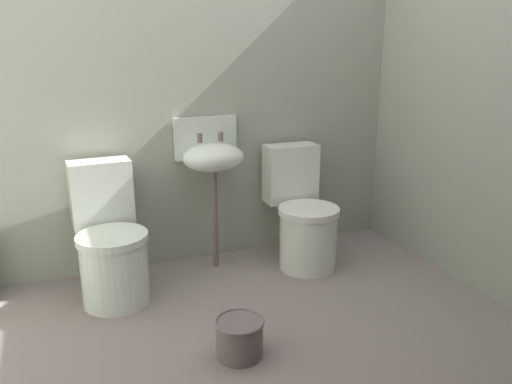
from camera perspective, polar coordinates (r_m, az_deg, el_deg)
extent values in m
cube|color=gray|center=(2.73, 2.36, -16.70)|extent=(3.10, 2.67, 0.08)
cube|color=#9A9E8C|center=(3.40, -5.90, 11.88)|extent=(3.10, 0.10, 2.37)
cube|color=#969E8B|center=(3.22, 25.51, 10.14)|extent=(0.10, 2.47, 2.37)
cylinder|color=silver|center=(3.05, -15.59, -8.63)|extent=(0.40, 0.40, 0.38)
cylinder|color=silver|center=(2.97, -15.90, -4.95)|extent=(0.42, 0.42, 0.04)
cube|color=silver|center=(3.19, -17.03, -0.11)|extent=(0.37, 0.20, 0.40)
cylinder|color=silver|center=(3.39, 5.87, -5.46)|extent=(0.39, 0.39, 0.38)
cylinder|color=silver|center=(3.32, 5.97, -2.10)|extent=(0.41, 0.41, 0.04)
cube|color=silver|center=(3.53, 3.92, 2.13)|extent=(0.37, 0.19, 0.40)
cylinder|color=#6C5C5C|center=(3.35, -4.64, -3.14)|extent=(0.04, 0.04, 0.66)
ellipsoid|color=silver|center=(3.23, -4.81, 3.88)|extent=(0.40, 0.32, 0.18)
cube|color=silver|center=(3.37, -5.71, 6.11)|extent=(0.42, 0.04, 0.28)
cylinder|color=#6C5C5C|center=(3.25, -6.37, 6.05)|extent=(0.04, 0.04, 0.06)
cylinder|color=#6C5C5C|center=(3.29, -4.01, 6.24)|extent=(0.04, 0.04, 0.06)
cylinder|color=#6C5C5C|center=(2.53, -1.88, -16.14)|extent=(0.23, 0.23, 0.18)
torus|color=#6D5A61|center=(2.48, -1.90, -14.37)|extent=(0.24, 0.24, 0.02)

